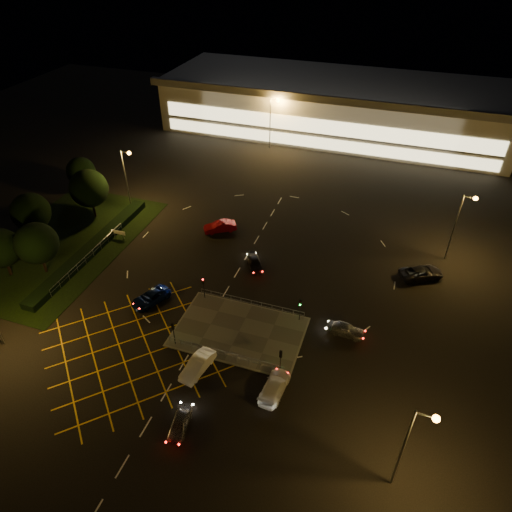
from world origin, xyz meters
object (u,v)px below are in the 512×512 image
(car_near_silver, at_px, (180,423))
(car_far_dkgrey, at_px, (255,263))
(signal_sw, at_px, (173,329))
(signal_nw, at_px, (204,284))
(car_approach_white, at_px, (275,387))
(car_left_blue, at_px, (151,297))
(car_circ_red, at_px, (220,227))
(car_east_grey, at_px, (421,273))
(car_right_silver, at_px, (346,329))
(signal_ne, at_px, (300,305))
(car_queue_white, at_px, (198,365))
(signal_se, at_px, (281,357))

(car_near_silver, relative_size, car_far_dkgrey, 0.90)
(signal_sw, relative_size, car_far_dkgrey, 0.75)
(signal_nw, xyz_separation_m, car_far_dkgrey, (3.80, 7.95, -1.76))
(signal_nw, relative_size, car_approach_white, 0.63)
(car_left_blue, bearing_deg, car_circ_red, 107.03)
(signal_nw, height_order, car_east_grey, signal_nw)
(car_right_silver, bearing_deg, signal_sw, 116.92)
(car_left_blue, height_order, car_circ_red, car_circ_red)
(car_circ_red, bearing_deg, car_far_dkgrey, 16.28)
(car_far_dkgrey, bearing_deg, signal_ne, -74.50)
(car_queue_white, bearing_deg, signal_nw, 120.58)
(signal_nw, relative_size, signal_ne, 1.00)
(signal_se, bearing_deg, car_queue_white, 16.77)
(car_queue_white, relative_size, car_right_silver, 1.12)
(signal_se, distance_m, signal_nw, 14.41)
(signal_ne, distance_m, car_approach_white, 10.53)
(signal_nw, height_order, car_near_silver, signal_nw)
(car_right_silver, bearing_deg, car_near_silver, 146.66)
(signal_nw, distance_m, car_circ_red, 15.09)
(signal_ne, bearing_deg, car_circ_red, 137.68)
(car_circ_red, bearing_deg, car_right_silver, 21.65)
(car_approach_white, bearing_deg, signal_ne, -84.16)
(signal_nw, xyz_separation_m, car_left_blue, (-5.94, -2.70, -1.67))
(car_far_dkgrey, distance_m, car_circ_red, 10.11)
(car_left_blue, xyz_separation_m, car_east_grey, (30.96, 15.43, 0.09))
(signal_nw, relative_size, car_circ_red, 0.65)
(signal_nw, distance_m, car_near_silver, 17.79)
(car_right_silver, bearing_deg, car_far_dkgrey, 61.91)
(signal_sw, bearing_deg, car_right_silver, -156.52)
(signal_ne, bearing_deg, car_near_silver, -112.25)
(car_near_silver, bearing_deg, car_approach_white, 34.65)
(car_near_silver, height_order, car_circ_red, car_circ_red)
(car_far_dkgrey, distance_m, car_approach_white, 20.15)
(car_queue_white, xyz_separation_m, car_far_dkgrey, (-0.06, 18.39, -0.17))
(signal_sw, xyz_separation_m, car_left_blue, (-5.94, 5.29, -1.67))
(car_far_dkgrey, height_order, car_right_silver, car_right_silver)
(car_circ_red, bearing_deg, signal_nw, -18.32)
(signal_ne, bearing_deg, signal_se, -90.00)
(car_queue_white, height_order, car_right_silver, car_queue_white)
(signal_se, bearing_deg, car_circ_red, -54.70)
(signal_nw, bearing_deg, signal_sw, -90.00)
(car_queue_white, bearing_deg, car_far_dkgrey, 100.48)
(car_near_silver, distance_m, car_approach_white, 9.66)
(signal_sw, distance_m, car_left_blue, 8.13)
(car_east_grey, bearing_deg, signal_nw, 86.96)
(signal_nw, bearing_deg, car_far_dkgrey, 64.45)
(signal_nw, bearing_deg, signal_ne, 0.00)
(car_queue_white, distance_m, car_far_dkgrey, 18.39)
(signal_ne, distance_m, car_east_grey, 18.28)
(car_near_silver, relative_size, car_east_grey, 0.66)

